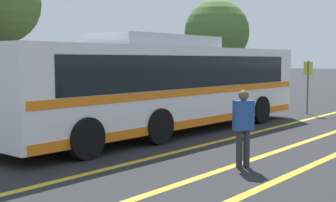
% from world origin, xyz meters
% --- Properties ---
extents(ground_plane, '(220.00, 220.00, 0.00)m').
position_xyz_m(ground_plane, '(0.00, 0.00, 0.00)').
color(ground_plane, '#262628').
extents(lane_strip_0, '(32.25, 0.20, 0.01)m').
position_xyz_m(lane_strip_0, '(-0.01, -2.44, 0.00)').
color(lane_strip_0, gold).
rests_on(lane_strip_0, ground_plane).
extents(lane_strip_1, '(32.25, 0.20, 0.01)m').
position_xyz_m(lane_strip_1, '(-0.01, -4.39, 0.00)').
color(lane_strip_1, gold).
rests_on(lane_strip_1, ground_plane).
extents(curb_strip, '(40.25, 0.36, 0.15)m').
position_xyz_m(curb_strip, '(-0.01, 5.42, 0.07)').
color(curb_strip, '#99999E').
rests_on(curb_strip, ground_plane).
extents(transit_bus, '(12.60, 2.87, 3.07)m').
position_xyz_m(transit_bus, '(-0.03, -0.24, 1.56)').
color(transit_bus, white).
rests_on(transit_bus, ground_plane).
extents(parked_car_2, '(4.38, 1.88, 1.44)m').
position_xyz_m(parked_car_2, '(-0.39, 4.25, 0.72)').
color(parked_car_2, olive).
rests_on(parked_car_2, ground_plane).
extents(pedestrian_0, '(0.47, 0.42, 1.67)m').
position_xyz_m(pedestrian_0, '(-2.81, -4.61, 0.95)').
color(pedestrian_0, '#2D2D33').
rests_on(pedestrian_0, ground_plane).
extents(bus_stop_sign, '(0.07, 0.40, 2.29)m').
position_xyz_m(bus_stop_sign, '(7.69, -1.68, 1.45)').
color(bus_stop_sign, '#59595E').
rests_on(bus_stop_sign, ground_plane).
extents(tree_1, '(3.52, 3.52, 6.55)m').
position_xyz_m(tree_1, '(-0.21, 9.00, 4.77)').
color(tree_1, '#513823').
rests_on(tree_1, ground_plane).
extents(tree_2, '(4.52, 4.52, 6.50)m').
position_xyz_m(tree_2, '(16.06, 8.46, 4.24)').
color(tree_2, '#513823').
rests_on(tree_2, ground_plane).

